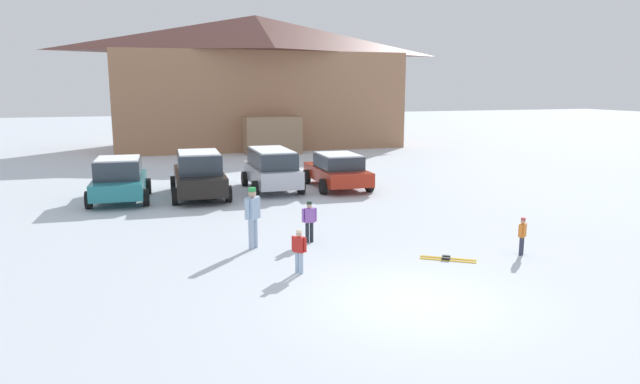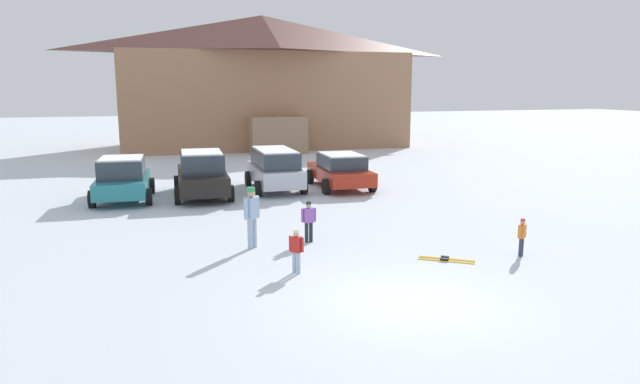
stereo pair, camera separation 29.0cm
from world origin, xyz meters
TOP-DOWN VIEW (x-y plane):
  - ground at (0.00, 0.00)m, footprint 160.00×160.00m
  - ski_lodge at (3.78, 31.17)m, footprint 20.44×10.58m
  - parked_teal_hatchback at (-5.65, 12.84)m, footprint 2.40×4.13m
  - parked_black_sedan at (-2.67, 12.75)m, footprint 2.39×4.75m
  - parked_silver_wagon at (0.41, 13.29)m, footprint 2.19×4.30m
  - parked_red_sedan at (3.20, 12.88)m, footprint 2.37×4.41m
  - skier_adult_in_blue_parka at (-2.20, 4.85)m, footprint 0.47×0.47m
  - skier_child_in_purple_jacket at (-0.58, 4.95)m, footprint 0.43×0.17m
  - skier_child_in_red_jacket at (-1.62, 2.45)m, footprint 0.30×0.30m
  - skier_child_in_orange_jacket at (4.27, 2.02)m, footprint 0.31×0.25m
  - pair_of_skis at (2.24, 2.27)m, footprint 1.31×1.03m

SIDE VIEW (x-z plane):
  - ground at x=0.00m, z-range 0.00..0.00m
  - pair_of_skis at x=2.24m, z-range -0.02..0.06m
  - skier_child_in_orange_jacket at x=4.27m, z-range 0.06..1.05m
  - skier_child_in_red_jacket at x=-1.62m, z-range 0.07..1.12m
  - skier_child_in_purple_jacket at x=-0.58m, z-range 0.08..1.24m
  - parked_red_sedan at x=3.20m, z-range 0.02..1.52m
  - parked_teal_hatchback at x=-5.65m, z-range 0.00..1.68m
  - parked_black_sedan at x=-2.67m, z-range -0.01..1.81m
  - parked_silver_wagon at x=0.41m, z-range 0.06..1.80m
  - skier_adult_in_blue_parka at x=-2.20m, z-range 0.11..1.78m
  - ski_lodge at x=3.78m, z-range 0.06..9.32m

